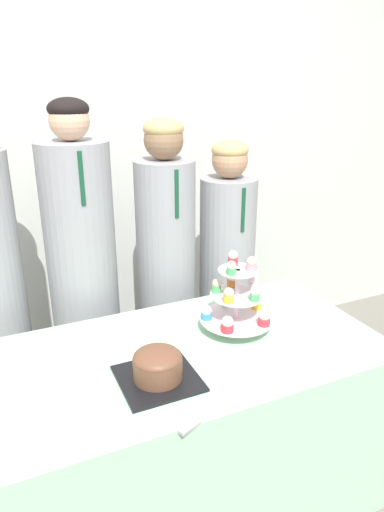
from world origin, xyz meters
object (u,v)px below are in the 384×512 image
Objects in this scene: round_cake at (158,366)px; cake_knife at (203,417)px; student_3 at (226,281)px; student_1 at (85,290)px; student_2 at (167,281)px; cupcake_stand at (237,298)px.

round_cake is 0.24m from cake_knife.
student_3 is (0.69, 0.78, -0.13)m from round_cake.
student_1 is 1.14× the size of student_3.
round_cake is 0.79m from student_1.
cake_knife is 1.05m from student_2.
cake_knife is at bearing -121.88° from student_3.
round_cake is 0.16× the size of student_1.
cake_knife is 0.85× the size of cupcake_stand.
student_2 reaches higher than cupcake_stand.
student_2 reaches higher than cake_knife.
cake_knife is 1.02m from student_1.
student_1 is at bearing 180.00° from student_2.
round_cake is 0.18× the size of student_3.
cupcake_stand is at bearing 29.56° from cake_knife.
cupcake_stand is 0.22× the size of student_3.
student_2 reaches higher than student_3.
cake_knife is 0.19× the size of student_3.
round_cake is at bearing -84.37° from student_1.
student_3 reaches higher than cake_knife.
student_2 reaches higher than round_cake.
student_2 is at bearing -0.00° from student_1.
student_1 is at bearing 128.76° from cupcake_stand.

